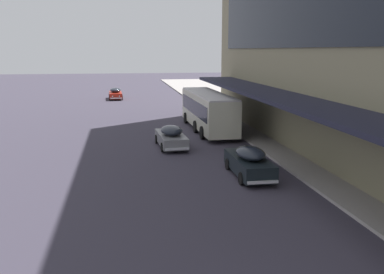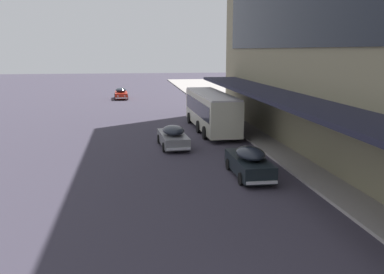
% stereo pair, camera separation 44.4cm
% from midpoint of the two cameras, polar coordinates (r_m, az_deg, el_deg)
% --- Properties ---
extents(transit_bus_kerbside_front, '(2.84, 11.34, 3.16)m').
position_cam_midpoint_polar(transit_bus_kerbside_front, '(35.74, 2.90, 3.74)').
color(transit_bus_kerbside_front, beige).
rests_on(transit_bus_kerbside_front, ground).
extents(sedan_lead_near, '(1.92, 4.68, 1.53)m').
position_cam_midpoint_polar(sedan_lead_near, '(60.14, -9.23, 5.76)').
color(sedan_lead_near, '#AE2316').
rests_on(sedan_lead_near, ground).
extents(sedan_second_mid, '(1.79, 4.74, 1.65)m').
position_cam_midpoint_polar(sedan_second_mid, '(22.96, 8.21, -3.33)').
color(sedan_second_mid, black).
rests_on(sedan_second_mid, ground).
extents(sedan_oncoming_rear, '(1.99, 4.74, 1.54)m').
position_cam_midpoint_polar(sedan_oncoming_rear, '(29.67, -2.11, 0.07)').
color(sedan_oncoming_rear, gray).
rests_on(sedan_oncoming_rear, ground).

